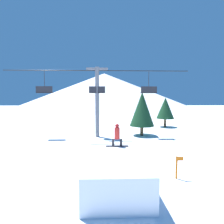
{
  "coord_description": "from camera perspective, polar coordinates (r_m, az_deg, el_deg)",
  "views": [
    {
      "loc": [
        0.93,
        -8.48,
        4.29
      ],
      "look_at": [
        1.39,
        5.27,
        3.27
      ],
      "focal_mm": 28.0,
      "sensor_mm": 36.0,
      "label": 1
    }
  ],
  "objects": [
    {
      "name": "ground_plane",
      "position": [
        9.54,
        -7.9,
        -22.53
      ],
      "size": [
        220.0,
        220.0,
        0.0
      ],
      "primitive_type": "plane",
      "color": "white"
    },
    {
      "name": "mountain_ridge",
      "position": [
        90.98,
        -2.54,
        7.01
      ],
      "size": [
        86.17,
        86.17,
        17.45
      ],
      "color": "silver",
      "rests_on": "ground_plane"
    },
    {
      "name": "snow_ramp",
      "position": [
        9.1,
        1.21,
        -18.76
      ],
      "size": [
        2.89,
        4.78,
        1.47
      ],
      "color": "white",
      "rests_on": "ground_plane"
    },
    {
      "name": "snowboarder",
      "position": [
        10.46,
        1.67,
        -7.56
      ],
      "size": [
        1.35,
        0.31,
        1.36
      ],
      "color": "black",
      "rests_on": "snow_ramp"
    },
    {
      "name": "chairlift",
      "position": [
        19.76,
        -4.86,
        5.2
      ],
      "size": [
        20.54,
        0.45,
        7.86
      ],
      "color": "slate",
      "rests_on": "ground_plane"
    },
    {
      "name": "pine_tree_near",
      "position": [
        20.8,
        9.78,
        0.97
      ],
      "size": [
        2.85,
        2.85,
        5.15
      ],
      "color": "#4C3823",
      "rests_on": "ground_plane"
    },
    {
      "name": "pine_tree_far",
      "position": [
        28.02,
        17.01,
        1.21
      ],
      "size": [
        2.66,
        2.66,
        4.54
      ],
      "color": "#4C3823",
      "rests_on": "ground_plane"
    },
    {
      "name": "trail_marker",
      "position": [
        10.44,
        20.43,
        -16.39
      ],
      "size": [
        0.41,
        0.1,
        1.22
      ],
      "color": "orange",
      "rests_on": "ground_plane"
    }
  ]
}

